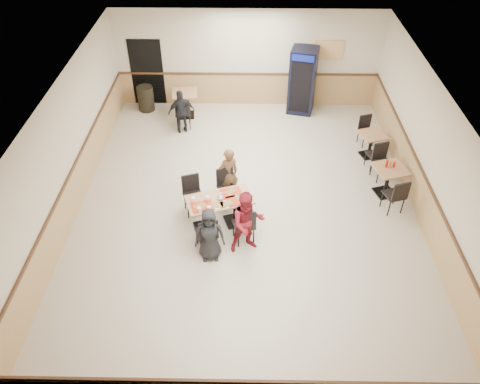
{
  "coord_description": "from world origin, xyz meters",
  "views": [
    {
      "loc": [
        -0.02,
        -8.38,
        7.43
      ],
      "look_at": [
        -0.15,
        -0.5,
        0.86
      ],
      "focal_mm": 35.0,
      "sensor_mm": 36.0,
      "label": 1
    }
  ],
  "objects_px": {
    "diner_man_opposite": "(228,174)",
    "side_table_near": "(388,177)",
    "main_table": "(220,208)",
    "side_table_far": "(371,141)",
    "back_table": "(185,100)",
    "pepsi_cooler": "(302,81)",
    "diner_woman_right": "(247,222)",
    "lone_diner": "(182,112)",
    "diner_woman_left": "(209,235)",
    "trash_bin": "(146,98)"
  },
  "relations": [
    {
      "from": "pepsi_cooler",
      "to": "back_table",
      "type": "bearing_deg",
      "value": -160.24
    },
    {
      "from": "back_table",
      "to": "trash_bin",
      "type": "xyz_separation_m",
      "value": [
        -1.27,
        0.35,
        -0.14
      ]
    },
    {
      "from": "diner_woman_right",
      "to": "side_table_near",
      "type": "xyz_separation_m",
      "value": [
        3.39,
        1.91,
        -0.24
      ]
    },
    {
      "from": "diner_man_opposite",
      "to": "trash_bin",
      "type": "bearing_deg",
      "value": -85.37
    },
    {
      "from": "side_table_far",
      "to": "trash_bin",
      "type": "xyz_separation_m",
      "value": [
        -6.48,
        2.39,
        -0.07
      ]
    },
    {
      "from": "diner_woman_left",
      "to": "trash_bin",
      "type": "height_order",
      "value": "diner_woman_left"
    },
    {
      "from": "side_table_near",
      "to": "lone_diner",
      "type": "bearing_deg",
      "value": 152.57
    },
    {
      "from": "diner_woman_left",
      "to": "diner_man_opposite",
      "type": "xyz_separation_m",
      "value": [
        0.32,
        1.95,
        0.06
      ]
    },
    {
      "from": "diner_woman_right",
      "to": "lone_diner",
      "type": "xyz_separation_m",
      "value": [
        -1.9,
        4.65,
        -0.1
      ]
    },
    {
      "from": "side_table_far",
      "to": "pepsi_cooler",
      "type": "relative_size",
      "value": 0.4
    },
    {
      "from": "side_table_near",
      "to": "side_table_far",
      "type": "height_order",
      "value": "side_table_near"
    },
    {
      "from": "diner_woman_left",
      "to": "back_table",
      "type": "distance_m",
      "value": 5.92
    },
    {
      "from": "main_table",
      "to": "diner_woman_right",
      "type": "distance_m",
      "value": 0.97
    },
    {
      "from": "main_table",
      "to": "lone_diner",
      "type": "relative_size",
      "value": 1.22
    },
    {
      "from": "diner_man_opposite",
      "to": "side_table_near",
      "type": "xyz_separation_m",
      "value": [
        3.85,
        0.22,
        -0.19
      ]
    },
    {
      "from": "main_table",
      "to": "side_table_near",
      "type": "xyz_separation_m",
      "value": [
        4.01,
        1.19,
        -0.0
      ]
    },
    {
      "from": "diner_woman_left",
      "to": "diner_woman_right",
      "type": "relative_size",
      "value": 0.85
    },
    {
      "from": "diner_woman_left",
      "to": "side_table_near",
      "type": "xyz_separation_m",
      "value": [
        4.17,
        2.17,
        -0.13
      ]
    },
    {
      "from": "diner_man_opposite",
      "to": "back_table",
      "type": "xyz_separation_m",
      "value": [
        -1.44,
        3.87,
        -0.18
      ]
    },
    {
      "from": "side_table_near",
      "to": "trash_bin",
      "type": "distance_m",
      "value": 7.69
    },
    {
      "from": "side_table_near",
      "to": "trash_bin",
      "type": "height_order",
      "value": "trash_bin"
    },
    {
      "from": "diner_woman_right",
      "to": "diner_man_opposite",
      "type": "xyz_separation_m",
      "value": [
        -0.46,
        1.69,
        -0.05
      ]
    },
    {
      "from": "diner_woman_right",
      "to": "pepsi_cooler",
      "type": "height_order",
      "value": "pepsi_cooler"
    },
    {
      "from": "diner_woman_right",
      "to": "side_table_near",
      "type": "distance_m",
      "value": 3.9
    },
    {
      "from": "side_table_near",
      "to": "pepsi_cooler",
      "type": "height_order",
      "value": "pepsi_cooler"
    },
    {
      "from": "diner_woman_right",
      "to": "back_table",
      "type": "bearing_deg",
      "value": 92.51
    },
    {
      "from": "diner_man_opposite",
      "to": "trash_bin",
      "type": "distance_m",
      "value": 5.03
    },
    {
      "from": "main_table",
      "to": "back_table",
      "type": "height_order",
      "value": "back_table"
    },
    {
      "from": "lone_diner",
      "to": "pepsi_cooler",
      "type": "distance_m",
      "value": 3.77
    },
    {
      "from": "side_table_near",
      "to": "side_table_far",
      "type": "relative_size",
      "value": 1.11
    },
    {
      "from": "main_table",
      "to": "lone_diner",
      "type": "distance_m",
      "value": 4.15
    },
    {
      "from": "side_table_far",
      "to": "diner_man_opposite",
      "type": "bearing_deg",
      "value": -154.07
    },
    {
      "from": "main_table",
      "to": "diner_woman_right",
      "type": "height_order",
      "value": "diner_woman_right"
    },
    {
      "from": "diner_man_opposite",
      "to": "lone_diner",
      "type": "height_order",
      "value": "diner_man_opposite"
    },
    {
      "from": "main_table",
      "to": "diner_woman_right",
      "type": "relative_size",
      "value": 1.06
    },
    {
      "from": "diner_man_opposite",
      "to": "side_table_near",
      "type": "bearing_deg",
      "value": 155.11
    },
    {
      "from": "back_table",
      "to": "diner_woman_right",
      "type": "bearing_deg",
      "value": -71.09
    },
    {
      "from": "diner_man_opposite",
      "to": "lone_diner",
      "type": "relative_size",
      "value": 1.08
    },
    {
      "from": "diner_woman_left",
      "to": "trash_bin",
      "type": "distance_m",
      "value": 6.62
    },
    {
      "from": "diner_woman_right",
      "to": "pepsi_cooler",
      "type": "distance_m",
      "value": 6.17
    },
    {
      "from": "back_table",
      "to": "pepsi_cooler",
      "type": "relative_size",
      "value": 0.41
    },
    {
      "from": "back_table",
      "to": "trash_bin",
      "type": "height_order",
      "value": "back_table"
    },
    {
      "from": "pepsi_cooler",
      "to": "trash_bin",
      "type": "relative_size",
      "value": 2.57
    },
    {
      "from": "diner_woman_left",
      "to": "pepsi_cooler",
      "type": "distance_m",
      "value": 6.67
    },
    {
      "from": "main_table",
      "to": "side_table_far",
      "type": "relative_size",
      "value": 1.97
    },
    {
      "from": "diner_man_opposite",
      "to": "pepsi_cooler",
      "type": "bearing_deg",
      "value": -144.24
    },
    {
      "from": "side_table_near",
      "to": "back_table",
      "type": "xyz_separation_m",
      "value": [
        -5.29,
        3.65,
        0.02
      ]
    },
    {
      "from": "side_table_near",
      "to": "back_table",
      "type": "distance_m",
      "value": 6.43
    },
    {
      "from": "diner_man_opposite",
      "to": "side_table_near",
      "type": "distance_m",
      "value": 3.86
    },
    {
      "from": "lone_diner",
      "to": "side_table_near",
      "type": "distance_m",
      "value": 5.97
    }
  ]
}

